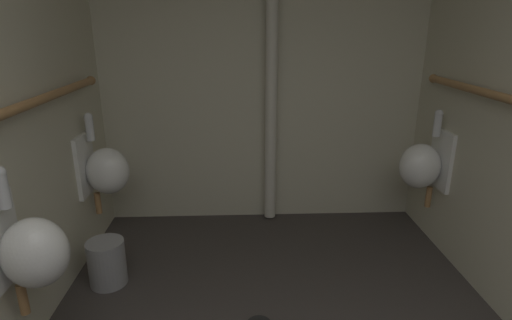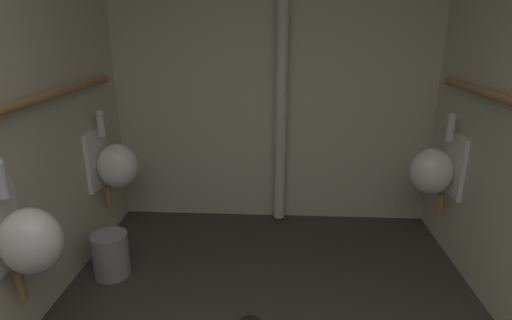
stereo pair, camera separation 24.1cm
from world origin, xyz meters
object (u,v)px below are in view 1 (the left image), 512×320
urinal_right_mid (423,165)px  waste_bin (107,263)px  standpipe_back_wall (271,71)px  urinal_left_mid (30,251)px  urinal_left_far (105,169)px

urinal_right_mid → waste_bin: 2.33m
urinal_right_mid → standpipe_back_wall: (-1.10, 0.44, 0.64)m
urinal_left_mid → standpipe_back_wall: 2.09m
urinal_left_mid → urinal_right_mid: (2.33, 1.12, 0.00)m
urinal_left_far → standpipe_back_wall: standpipe_back_wall is taller
urinal_right_mid → urinal_left_mid: bearing=-154.3°
urinal_right_mid → standpipe_back_wall: size_ratio=0.30×
urinal_left_mid → urinal_left_far: bearing=90.0°
urinal_left_mid → waste_bin: bearing=81.8°
urinal_left_far → urinal_right_mid: bearing=0.2°
urinal_left_far → standpipe_back_wall: (1.23, 0.45, 0.64)m
urinal_left_mid → urinal_right_mid: 2.59m
urinal_left_far → standpipe_back_wall: 1.46m
waste_bin → urinal_left_mid: bearing=-98.2°
urinal_left_far → urinal_right_mid: (2.33, 0.01, 0.00)m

